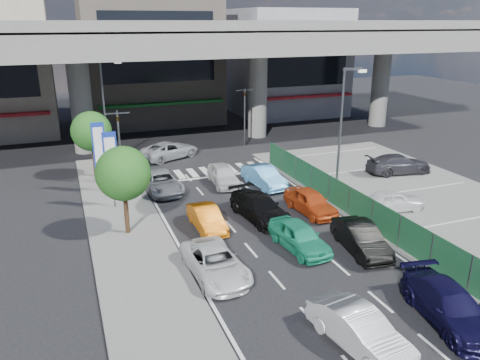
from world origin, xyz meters
name	(u,v)px	position (x,y,z in m)	size (l,w,h in m)	color
ground	(280,245)	(0.00, 0.00, 0.00)	(120.00, 120.00, 0.00)	black
parking_lot	(426,202)	(11.00, 2.00, 0.03)	(12.00, 28.00, 0.06)	#5F5F5D
sidewalk_left	(128,233)	(-7.00, 4.00, 0.06)	(4.00, 30.00, 0.12)	#5F5F5D
fence_run	(359,207)	(5.30, 1.00, 0.90)	(0.16, 22.00, 1.80)	#1B512E
expressway	(173,45)	(0.00, 22.00, 8.76)	(64.00, 14.00, 10.75)	slate
building_center	(150,52)	(0.00, 32.97, 7.49)	(14.00, 10.90, 15.00)	gray
building_east	(287,63)	(16.00, 31.97, 5.99)	(12.00, 10.90, 12.00)	gray
traffic_light_left	(118,129)	(-6.20, 12.00, 3.94)	(1.60, 1.24, 5.20)	#595B60
traffic_light_right	(245,102)	(5.50, 19.00, 3.94)	(1.60, 1.24, 5.20)	#595B60
street_lamp_right	(343,119)	(7.17, 6.00, 4.77)	(1.65, 0.22, 8.00)	#595B60
street_lamp_left	(106,103)	(-6.33, 18.00, 4.77)	(1.65, 0.22, 8.00)	#595B60
signboard_near	(111,159)	(-7.20, 7.99, 3.06)	(0.80, 0.14, 4.70)	#595B60
signboard_far	(99,148)	(-7.60, 10.99, 3.06)	(0.80, 0.14, 4.70)	#595B60
tree_near	(123,174)	(-7.00, 4.00, 3.39)	(2.80, 2.80, 4.80)	#382314
tree_far	(91,131)	(-7.80, 14.50, 3.39)	(2.80, 2.80, 4.80)	#382314
hatch_white_back_mid	(359,330)	(-0.83, -7.99, 0.69)	(1.46, 4.19, 1.38)	silver
minivan_navy_back	(450,306)	(3.16, -7.96, 0.68)	(1.91, 4.70, 1.36)	black
sedan_white_mid_left	(215,263)	(-3.99, -1.68, 0.64)	(2.11, 4.58, 1.27)	white
taxi_teal_mid	(299,236)	(0.68, -0.71, 0.69)	(1.63, 4.05, 1.38)	#20A377
hatch_black_mid_right	(361,238)	(3.39, -1.97, 0.69)	(1.46, 4.19, 1.38)	black
taxi_orange_left	(207,218)	(-2.89, 3.18, 0.61)	(1.30, 3.73, 1.23)	orange
sedan_black_mid	(259,207)	(0.32, 3.46, 0.69)	(1.93, 4.76, 1.38)	black
taxi_orange_right	(311,202)	(3.47, 3.20, 0.69)	(1.63, 4.05, 1.38)	#C14215
wagon_silver_front_left	(161,182)	(-3.99, 9.91, 0.65)	(2.15, 4.66, 1.30)	#9DA1A4
sedan_white_front_mid	(223,175)	(0.31, 9.73, 0.69)	(1.63, 4.05, 1.38)	silver
kei_truck_front_right	(264,176)	(2.78, 8.43, 0.69)	(1.46, 4.19, 1.38)	#53A3E1
crossing_wagon_silver	(170,150)	(-1.71, 17.44, 0.69)	(2.29, 4.98, 1.38)	#ABAEB3
parked_sedan_white	(393,200)	(8.12, 1.64, 0.68)	(1.46, 3.64, 1.24)	white
parked_sedan_dgrey	(399,164)	(13.13, 7.39, 0.76)	(1.95, 4.80, 1.39)	#333238
traffic_cone	(323,190)	(5.60, 5.38, 0.39)	(0.34, 0.34, 0.66)	#CD3E0B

